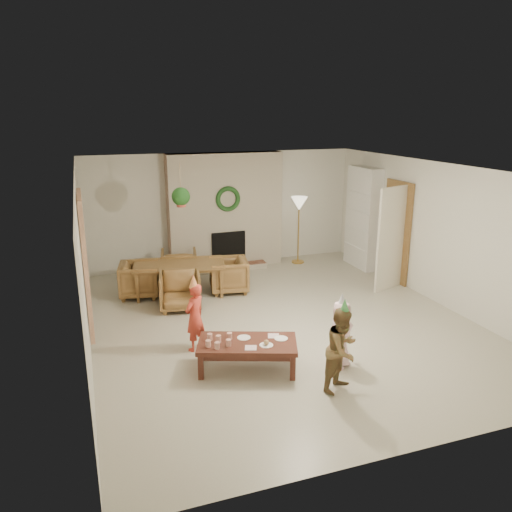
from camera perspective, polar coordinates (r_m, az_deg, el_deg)
name	(u,v)px	position (r m, az deg, el deg)	size (l,w,h in m)	color
floor	(281,322)	(8.37, 2.86, -7.45)	(7.00, 7.00, 0.00)	#B7B29E
ceiling	(283,169)	(7.72, 3.13, 9.80)	(7.00, 7.00, 0.00)	white
wall_back	(223,209)	(11.19, -3.79, 5.32)	(7.00, 7.00, 0.00)	silver
wall_front	(420,341)	(5.08, 18.17, -9.15)	(7.00, 7.00, 0.00)	silver
wall_left	(83,268)	(7.40, -19.07, -1.25)	(7.00, 7.00, 0.00)	silver
wall_right	(439,234)	(9.47, 20.07, 2.36)	(7.00, 7.00, 0.00)	silver
fireplace_mass	(225,211)	(11.00, -3.50, 5.13)	(2.50, 0.40, 2.50)	#552316
fireplace_hearth	(231,267)	(10.97, -2.90, -1.31)	(1.60, 0.30, 0.12)	#5D2719
fireplace_firebox	(228,248)	(11.01, -3.18, 0.88)	(0.75, 0.12, 0.75)	black
fireplace_wreath	(228,199)	(10.73, -3.20, 6.48)	(0.54, 0.54, 0.10)	#18421B
floor_lamp_base	(298,262)	(11.56, 4.76, -0.65)	(0.28, 0.28, 0.03)	gold
floor_lamp_post	(298,232)	(11.38, 4.84, 2.68)	(0.03, 0.03, 1.36)	gold
floor_lamp_shade	(299,204)	(11.25, 4.92, 5.94)	(0.36, 0.36, 0.30)	beige
bookshelf_carcass	(363,218)	(11.25, 12.05, 4.27)	(0.30, 1.00, 2.20)	white
bookshelf_shelf_a	(360,247)	(11.38, 11.77, 1.06)	(0.30, 0.92, 0.03)	white
bookshelf_shelf_b	(361,229)	(11.29, 11.89, 3.02)	(0.30, 0.92, 0.03)	white
bookshelf_shelf_c	(363,211)	(11.21, 12.01, 5.01)	(0.30, 0.92, 0.03)	white
bookshelf_shelf_d	(364,193)	(11.14, 12.13, 7.03)	(0.30, 0.92, 0.03)	white
books_row_lower	(364,242)	(11.21, 12.11, 1.55)	(0.20, 0.40, 0.24)	#A71E2F
books_row_mid	(360,222)	(11.29, 11.71, 3.76)	(0.20, 0.44, 0.24)	navy
books_row_upper	(365,206)	(11.09, 12.22, 5.57)	(0.20, 0.36, 0.22)	gold
door_frame	(397,232)	(10.43, 15.68, 2.64)	(0.05, 0.86, 2.04)	brown
door_leaf	(391,239)	(9.92, 15.10, 1.89)	(0.05, 0.80, 2.00)	beige
curtain_panel	(86,263)	(7.60, -18.79, -0.79)	(0.06, 1.20, 2.00)	beige
dining_table	(180,279)	(9.59, -8.66, -2.61)	(1.68, 0.94, 0.59)	brown
dining_chair_near	(180,291)	(8.88, -8.60, -3.94)	(0.70, 0.72, 0.65)	brown
dining_chair_far	(179,266)	(10.28, -8.72, -1.13)	(0.70, 0.72, 0.65)	brown
dining_chair_left	(140,280)	(9.61, -13.08, -2.62)	(0.70, 0.72, 0.65)	brown
dining_chair_right	(228,275)	(9.62, -3.15, -2.18)	(0.70, 0.72, 0.65)	brown
hanging_plant_cord	(180,183)	(8.83, -8.59, 8.17)	(0.01, 0.01, 0.70)	tan
hanging_plant_pot	(181,203)	(8.88, -8.50, 5.93)	(0.16, 0.16, 0.12)	#AB4737
hanging_plant_foliage	(181,197)	(8.86, -8.53, 6.70)	(0.32, 0.32, 0.32)	#164316
coffee_table_top	(247,344)	(6.77, -0.99, -9.95)	(1.31, 0.65, 0.06)	#4E251A
coffee_table_apron	(247,349)	(6.80, -0.99, -10.48)	(1.21, 0.55, 0.08)	#4E251A
coffee_leg_fl	(201,367)	(6.67, -6.28, -12.42)	(0.07, 0.07, 0.34)	#4E251A
coffee_leg_fr	(293,368)	(6.64, 4.20, -12.52)	(0.07, 0.07, 0.34)	#4E251A
coffee_leg_bl	(205,348)	(7.14, -5.77, -10.38)	(0.07, 0.07, 0.34)	#4E251A
coffee_leg_br	(291,349)	(7.11, 3.95, -10.46)	(0.07, 0.07, 0.34)	#4E251A
cup_a	(208,344)	(6.64, -5.44, -9.87)	(0.07, 0.07, 0.09)	white
cup_b	(210,337)	(6.82, -5.27, -9.13)	(0.07, 0.07, 0.09)	white
cup_c	(217,345)	(6.58, -4.43, -10.08)	(0.07, 0.07, 0.09)	white
cup_d	(219,339)	(6.76, -4.28, -9.33)	(0.07, 0.07, 0.09)	white
cup_e	(229,343)	(6.64, -3.14, -9.80)	(0.07, 0.07, 0.09)	white
cup_f	(229,336)	(6.82, -3.03, -9.06)	(0.07, 0.07, 0.09)	white
plate_a	(244,338)	(6.87, -1.39, -9.24)	(0.18, 0.18, 0.01)	white
plate_b	(266,345)	(6.67, 1.17, -10.08)	(0.18, 0.18, 0.01)	white
plate_c	(281,338)	(6.85, 2.87, -9.33)	(0.18, 0.18, 0.01)	white
food_scoop	(266,342)	(6.65, 1.18, -9.77)	(0.07, 0.07, 0.07)	tan
napkin_left	(251,348)	(6.60, -0.60, -10.38)	(0.15, 0.15, 0.01)	#E4A8B6
napkin_right	(274,336)	(6.92, 2.00, -9.05)	(0.15, 0.15, 0.01)	#E4A8B6
child_red	(195,317)	(7.31, -6.96, -6.90)	(0.37, 0.24, 1.01)	red
party_hat_red	(193,281)	(7.11, -7.11, -2.84)	(0.14, 0.14, 0.19)	#F5D451
child_plaid	(342,349)	(6.35, 9.78, -10.41)	(0.52, 0.41, 1.07)	brown
party_hat_plaid	(345,306)	(6.12, 10.04, -5.57)	(0.13, 0.13, 0.18)	#48A952
child_pink	(340,334)	(6.92, 9.56, -8.74)	(0.46, 0.30, 0.93)	#F4C3CC
party_hat_pink	(342,299)	(6.72, 9.76, -4.83)	(0.12, 0.12, 0.17)	#BBBCC2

